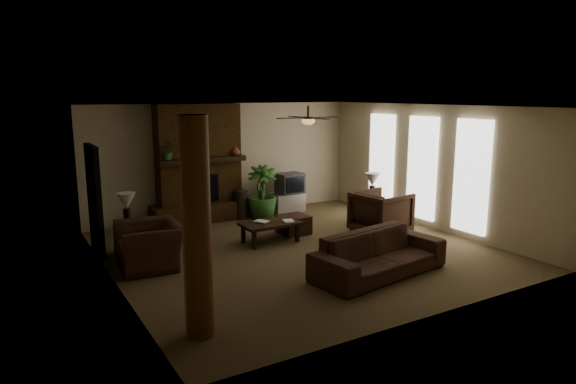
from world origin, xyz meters
TOP-DOWN VIEW (x-y plane):
  - room_shell at (0.00, 0.00)m, footprint 7.00×7.00m
  - fireplace at (-0.80, 3.22)m, footprint 2.40×0.70m
  - windows at (3.45, 0.20)m, footprint 0.08×3.65m
  - log_column at (-2.95, -2.40)m, footprint 0.36×0.36m
  - doorway at (-3.44, 1.80)m, footprint 0.10×1.00m
  - ceiling_fan at (0.40, 0.30)m, footprint 1.35×1.35m
  - sofa at (0.47, -1.86)m, footprint 2.56×1.08m
  - armchair_left at (-2.78, 0.51)m, footprint 0.88×1.27m
  - armchair_right at (2.13, 0.03)m, footprint 1.09×1.14m
  - coffee_table at (-0.23, 0.73)m, footprint 1.20×0.70m
  - ottoman at (0.54, 1.08)m, footprint 0.62×0.62m
  - tv_stand at (1.46, 2.94)m, footprint 0.87×0.53m
  - tv at (1.52, 2.87)m, footprint 0.67×0.55m
  - floor_vase at (0.12, 2.88)m, footprint 0.34×0.34m
  - floor_plant at (0.58, 2.65)m, footprint 1.10×1.47m
  - side_table_left at (-2.94, 1.38)m, footprint 0.54×0.54m
  - lamp_left at (-2.94, 1.43)m, footprint 0.42×0.42m
  - side_table_right at (2.61, 0.97)m, footprint 0.65×0.65m
  - lamp_right at (2.62, 0.94)m, footprint 0.42×0.42m
  - mantel_plant at (-1.62, 3.02)m, footprint 0.39×0.43m
  - mantel_vase at (0.05, 2.99)m, footprint 0.28×0.28m
  - book_a at (-0.47, 0.78)m, footprint 0.20×0.13m
  - book_b at (0.03, 0.63)m, footprint 0.21×0.09m

SIDE VIEW (x-z plane):
  - ottoman at x=0.54m, z-range 0.00..0.40m
  - tv_stand at x=1.46m, z-range 0.00..0.50m
  - side_table_left at x=-2.94m, z-range 0.00..0.55m
  - side_table_right at x=2.61m, z-range 0.00..0.55m
  - floor_plant at x=0.58m, z-range 0.00..0.73m
  - coffee_table at x=-0.23m, z-range 0.16..0.59m
  - floor_vase at x=0.12m, z-range 0.05..0.82m
  - sofa at x=0.47m, z-range 0.00..0.97m
  - armchair_left at x=-2.78m, z-range 0.00..1.06m
  - armchair_right at x=2.13m, z-range 0.00..1.06m
  - book_a at x=-0.47m, z-range 0.43..0.72m
  - book_b at x=0.03m, z-range 0.43..0.72m
  - tv at x=1.52m, z-range 0.50..1.02m
  - lamp_left at x=-2.94m, z-range 0.68..1.33m
  - lamp_right at x=2.62m, z-range 0.68..1.33m
  - doorway at x=-3.44m, z-range 0.00..2.10m
  - fireplace at x=-0.80m, z-range -0.24..2.56m
  - windows at x=3.45m, z-range 0.17..2.53m
  - log_column at x=-2.95m, z-range 0.00..2.80m
  - room_shell at x=0.00m, z-range -2.10..4.90m
  - mantel_vase at x=0.05m, z-range 1.56..1.78m
  - mantel_plant at x=-1.62m, z-range 1.56..1.89m
  - ceiling_fan at x=0.40m, z-range 2.34..2.72m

